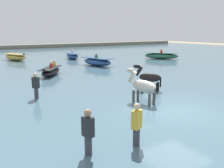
{
  "coord_description": "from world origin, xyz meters",
  "views": [
    {
      "loc": [
        -7.52,
        -6.93,
        3.6
      ],
      "look_at": [
        -0.7,
        3.86,
        0.85
      ],
      "focal_mm": 39.55,
      "sensor_mm": 36.0,
      "label": 1
    }
  ],
  "objects_px": {
    "boat_distant_west": "(51,71)",
    "boat_far_inshore": "(15,57)",
    "boat_mid_outer": "(97,62)",
    "horse_lead_pinto": "(142,87)",
    "boat_distant_east": "(72,56)",
    "person_spectator_far": "(88,137)",
    "boat_mid_channel": "(161,56)",
    "person_wading_close": "(36,88)",
    "person_wading_mid": "(137,129)",
    "horse_trailing_black": "(149,78)"
  },
  "relations": [
    {
      "from": "boat_mid_outer",
      "to": "horse_lead_pinto",
      "type": "bearing_deg",
      "value": -109.66
    },
    {
      "from": "horse_lead_pinto",
      "to": "boat_mid_outer",
      "type": "bearing_deg",
      "value": 70.34
    },
    {
      "from": "horse_trailing_black",
      "to": "boat_far_inshore",
      "type": "relative_size",
      "value": 0.47
    },
    {
      "from": "boat_distant_east",
      "to": "boat_mid_channel",
      "type": "relative_size",
      "value": 0.83
    },
    {
      "from": "person_wading_mid",
      "to": "horse_lead_pinto",
      "type": "bearing_deg",
      "value": 48.68
    },
    {
      "from": "horse_trailing_black",
      "to": "person_spectator_far",
      "type": "bearing_deg",
      "value": -142.27
    },
    {
      "from": "boat_mid_outer",
      "to": "boat_far_inshore",
      "type": "height_order",
      "value": "boat_mid_outer"
    },
    {
      "from": "boat_distant_west",
      "to": "boat_far_inshore",
      "type": "distance_m",
      "value": 11.59
    },
    {
      "from": "boat_distant_east",
      "to": "boat_far_inshore",
      "type": "xyz_separation_m",
      "value": [
        -6.1,
        1.94,
        0.03
      ]
    },
    {
      "from": "horse_lead_pinto",
      "to": "horse_trailing_black",
      "type": "height_order",
      "value": "horse_lead_pinto"
    },
    {
      "from": "boat_distant_east",
      "to": "boat_far_inshore",
      "type": "relative_size",
      "value": 0.84
    },
    {
      "from": "boat_distant_east",
      "to": "person_wading_close",
      "type": "relative_size",
      "value": 1.94
    },
    {
      "from": "horse_trailing_black",
      "to": "person_spectator_far",
      "type": "height_order",
      "value": "horse_trailing_black"
    },
    {
      "from": "horse_lead_pinto",
      "to": "horse_trailing_black",
      "type": "bearing_deg",
      "value": 43.0
    },
    {
      "from": "horse_lead_pinto",
      "to": "boat_mid_channel",
      "type": "distance_m",
      "value": 18.92
    },
    {
      "from": "horse_lead_pinto",
      "to": "boat_mid_channel",
      "type": "relative_size",
      "value": 0.5
    },
    {
      "from": "boat_distant_east",
      "to": "boat_distant_west",
      "type": "bearing_deg",
      "value": -121.37
    },
    {
      "from": "boat_mid_outer",
      "to": "boat_far_inshore",
      "type": "distance_m",
      "value": 10.55
    },
    {
      "from": "boat_mid_outer",
      "to": "horse_trailing_black",
      "type": "bearing_deg",
      "value": -103.25
    },
    {
      "from": "horse_trailing_black",
      "to": "boat_far_inshore",
      "type": "bearing_deg",
      "value": 99.61
    },
    {
      "from": "boat_mid_channel",
      "to": "person_wading_mid",
      "type": "distance_m",
      "value": 23.27
    },
    {
      "from": "horse_trailing_black",
      "to": "boat_mid_outer",
      "type": "distance_m",
      "value": 10.6
    },
    {
      "from": "horse_trailing_black",
      "to": "boat_mid_channel",
      "type": "relative_size",
      "value": 0.46
    },
    {
      "from": "boat_distant_west",
      "to": "boat_mid_channel",
      "type": "relative_size",
      "value": 0.8
    },
    {
      "from": "horse_lead_pinto",
      "to": "boat_distant_east",
      "type": "xyz_separation_m",
      "value": [
        4.73,
        19.02,
        -0.44
      ]
    },
    {
      "from": "boat_mid_outer",
      "to": "person_spectator_far",
      "type": "distance_m",
      "value": 17.39
    },
    {
      "from": "boat_distant_west",
      "to": "boat_far_inshore",
      "type": "relative_size",
      "value": 0.81
    },
    {
      "from": "boat_mid_channel",
      "to": "person_spectator_far",
      "type": "height_order",
      "value": "person_spectator_far"
    },
    {
      "from": "boat_distant_west",
      "to": "person_spectator_far",
      "type": "relative_size",
      "value": 1.86
    },
    {
      "from": "boat_distant_west",
      "to": "boat_mid_outer",
      "type": "distance_m",
      "value": 6.1
    },
    {
      "from": "boat_far_inshore",
      "to": "person_spectator_far",
      "type": "relative_size",
      "value": 2.3
    },
    {
      "from": "boat_mid_channel",
      "to": "boat_mid_outer",
      "type": "xyz_separation_m",
      "value": [
        -9.28,
        -1.08,
        0.01
      ]
    },
    {
      "from": "boat_far_inshore",
      "to": "person_wading_close",
      "type": "bearing_deg",
      "value": -98.18
    },
    {
      "from": "person_wading_mid",
      "to": "person_wading_close",
      "type": "xyz_separation_m",
      "value": [
        -1.01,
        6.67,
        0.0
      ]
    },
    {
      "from": "horse_trailing_black",
      "to": "boat_mid_channel",
      "type": "height_order",
      "value": "horse_trailing_black"
    },
    {
      "from": "boat_distant_west",
      "to": "boat_far_inshore",
      "type": "height_order",
      "value": "boat_distant_west"
    },
    {
      "from": "horse_trailing_black",
      "to": "boat_mid_outer",
      "type": "height_order",
      "value": "horse_trailing_black"
    },
    {
      "from": "boat_far_inshore",
      "to": "person_wading_close",
      "type": "height_order",
      "value": "person_wading_close"
    },
    {
      "from": "horse_lead_pinto",
      "to": "boat_distant_east",
      "type": "relative_size",
      "value": 0.6
    },
    {
      "from": "horse_trailing_black",
      "to": "boat_distant_west",
      "type": "xyz_separation_m",
      "value": [
        -3.04,
        7.62,
        -0.4
      ]
    },
    {
      "from": "boat_distant_east",
      "to": "person_spectator_far",
      "type": "relative_size",
      "value": 1.94
    },
    {
      "from": "boat_distant_east",
      "to": "person_wading_close",
      "type": "xyz_separation_m",
      "value": [
        -8.63,
        -15.64,
        0.19
      ]
    },
    {
      "from": "horse_lead_pinto",
      "to": "boat_distant_west",
      "type": "relative_size",
      "value": 0.63
    },
    {
      "from": "boat_distant_east",
      "to": "person_wading_mid",
      "type": "bearing_deg",
      "value": -108.85
    },
    {
      "from": "horse_trailing_black",
      "to": "person_spectator_far",
      "type": "distance_m",
      "value": 7.83
    },
    {
      "from": "horse_lead_pinto",
      "to": "person_wading_close",
      "type": "bearing_deg",
      "value": 138.99
    },
    {
      "from": "horse_trailing_black",
      "to": "person_wading_close",
      "type": "distance_m",
      "value": 6.01
    },
    {
      "from": "boat_distant_west",
      "to": "person_spectator_far",
      "type": "distance_m",
      "value": 12.8
    },
    {
      "from": "boat_far_inshore",
      "to": "boat_distant_west",
      "type": "bearing_deg",
      "value": -88.93
    },
    {
      "from": "boat_distant_east",
      "to": "boat_mid_channel",
      "type": "bearing_deg",
      "value": -33.53
    }
  ]
}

